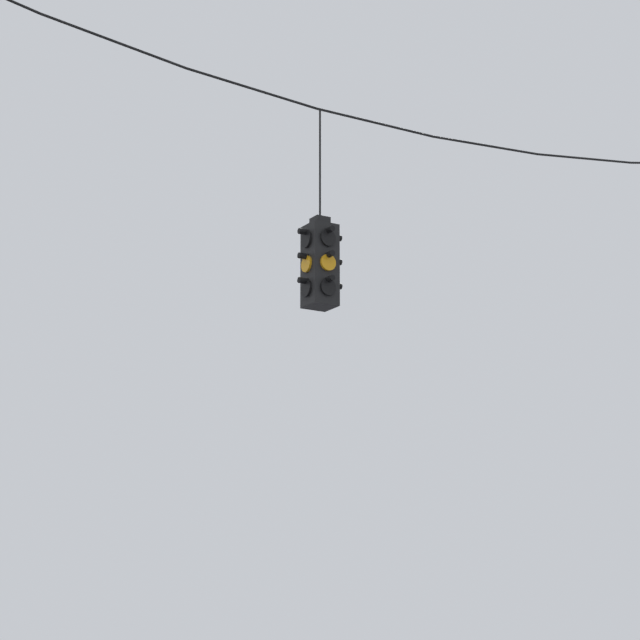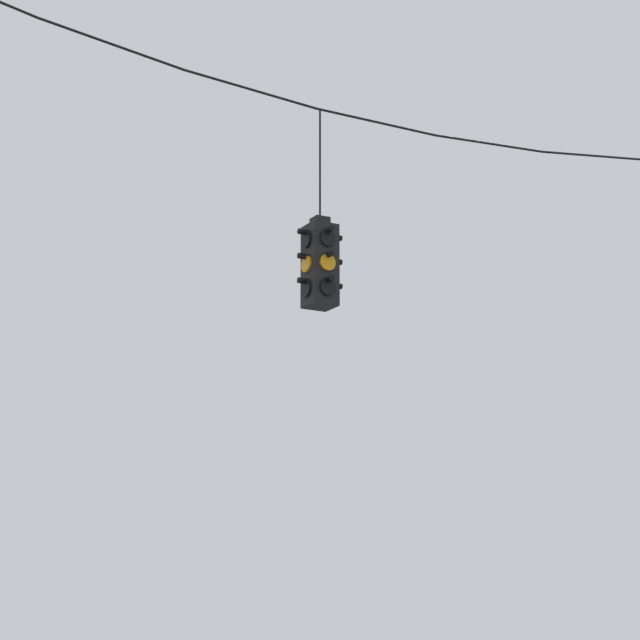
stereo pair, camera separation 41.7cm
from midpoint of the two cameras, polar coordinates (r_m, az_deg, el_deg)
span_wire at (r=15.87m, az=3.40°, el=9.75°), size 12.20×0.03×0.69m
traffic_light_over_intersection at (r=14.72m, az=0.81°, el=2.57°), size 0.58×0.58×2.49m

